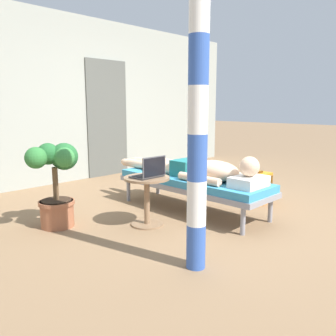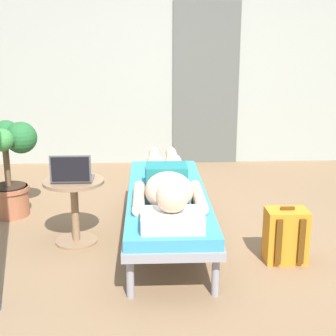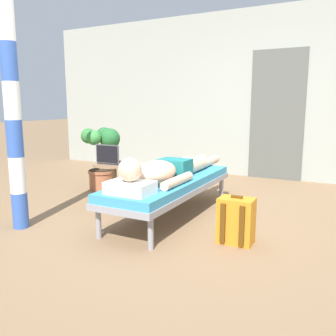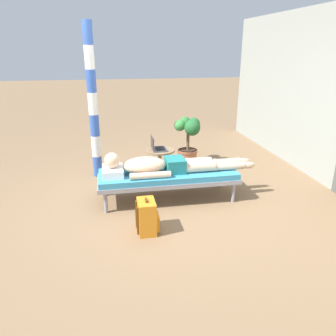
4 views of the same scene
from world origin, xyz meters
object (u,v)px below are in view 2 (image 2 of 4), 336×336
at_px(backpack, 286,236).
at_px(lounge_chair, 167,200).
at_px(side_table, 74,200).
at_px(potted_plant, 9,163).
at_px(laptop, 72,175).
at_px(person_reclining, 168,183).

bearing_deg(backpack, lounge_chair, 154.41).
bearing_deg(side_table, lounge_chair, -0.07).
bearing_deg(potted_plant, side_table, -43.53).
xyz_separation_m(lounge_chair, side_table, (-0.74, 0.00, 0.01)).
bearing_deg(laptop, person_reclining, -3.09).
distance_m(side_table, laptop, 0.23).
distance_m(person_reclining, side_table, 0.76).
height_order(laptop, backpack, laptop).
distance_m(lounge_chair, laptop, 0.78).
height_order(side_table, backpack, side_table).
bearing_deg(lounge_chair, side_table, 179.93).
distance_m(person_reclining, laptop, 0.74).
xyz_separation_m(person_reclining, side_table, (-0.74, 0.09, -0.16)).
bearing_deg(backpack, laptop, 167.29).
relative_size(person_reclining, laptop, 7.00).
xyz_separation_m(side_table, laptop, (0.00, -0.05, 0.23)).
height_order(person_reclining, laptop, laptop).
height_order(lounge_chair, laptop, laptop).
relative_size(laptop, potted_plant, 0.35).
bearing_deg(laptop, lounge_chair, 3.92).
xyz_separation_m(side_table, potted_plant, (-0.68, 0.65, 0.14)).
bearing_deg(side_table, backpack, -14.45).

